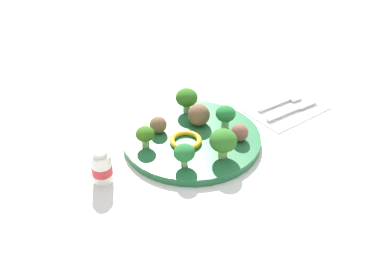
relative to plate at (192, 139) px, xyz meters
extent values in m
plane|color=silver|center=(0.00, 0.00, -0.01)|extent=(4.00, 4.00, 0.00)
cylinder|color=#236638|center=(0.00, 0.00, 0.00)|extent=(0.28, 0.28, 0.02)
cylinder|color=#95CE81|center=(0.07, -0.02, 0.02)|extent=(0.02, 0.02, 0.02)
ellipsoid|color=#216D30|center=(0.07, -0.02, 0.04)|extent=(0.04, 0.04, 0.03)
cylinder|color=#A9C268|center=(0.01, -0.09, 0.02)|extent=(0.02, 0.02, 0.02)
ellipsoid|color=#2F6D23|center=(0.01, -0.09, 0.05)|extent=(0.05, 0.05, 0.04)
cylinder|color=#9DC97B|center=(-0.09, 0.03, 0.02)|extent=(0.02, 0.02, 0.02)
ellipsoid|color=#366919|center=(-0.09, 0.03, 0.04)|extent=(0.04, 0.04, 0.03)
cylinder|color=#A7BA67|center=(0.05, 0.08, 0.02)|extent=(0.01, 0.01, 0.02)
ellipsoid|color=#2C6619|center=(0.05, 0.08, 0.04)|extent=(0.05, 0.05, 0.04)
cylinder|color=#99D07B|center=(-0.07, -0.07, 0.02)|extent=(0.01, 0.01, 0.01)
ellipsoid|color=#226E31|center=(-0.07, -0.07, 0.04)|extent=(0.04, 0.04, 0.03)
sphere|color=brown|center=(0.07, -0.07, 0.03)|extent=(0.04, 0.04, 0.04)
sphere|color=brown|center=(-0.05, 0.05, 0.03)|extent=(0.04, 0.04, 0.04)
sphere|color=brown|center=(0.04, 0.03, 0.03)|extent=(0.05, 0.05, 0.05)
torus|color=yellow|center=(-0.02, -0.01, 0.01)|extent=(0.08, 0.08, 0.01)
cube|color=white|center=(0.25, -0.02, -0.01)|extent=(0.17, 0.12, 0.01)
cube|color=silver|center=(0.23, 0.00, 0.00)|extent=(0.09, 0.02, 0.01)
cube|color=silver|center=(0.29, -0.01, 0.00)|extent=(0.03, 0.02, 0.01)
cube|color=silver|center=(0.22, -0.04, 0.00)|extent=(0.09, 0.02, 0.01)
cube|color=silver|center=(0.29, -0.04, 0.00)|extent=(0.06, 0.02, 0.01)
cylinder|color=white|center=(-0.20, 0.00, 0.02)|extent=(0.04, 0.04, 0.06)
cylinder|color=red|center=(-0.20, 0.00, 0.02)|extent=(0.04, 0.04, 0.02)
cylinder|color=silver|center=(-0.20, 0.00, 0.06)|extent=(0.03, 0.03, 0.01)
camera|label=1|loc=(-0.48, -0.65, 0.58)|focal=45.69mm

